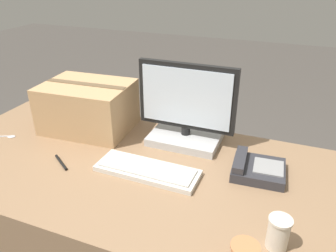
% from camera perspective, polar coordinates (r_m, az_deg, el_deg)
% --- Properties ---
extents(office_desk, '(1.80, 0.90, 0.71)m').
position_cam_1_polar(office_desk, '(1.68, -6.74, -16.63)').
color(office_desk, '#8C6B4C').
rests_on(office_desk, ground_plane).
extents(monitor, '(0.46, 0.25, 0.39)m').
position_cam_1_polar(monitor, '(1.54, 3.18, 2.15)').
color(monitor, '#B7B7B7').
rests_on(monitor, office_desk).
extents(keyboard, '(0.44, 0.16, 0.03)m').
position_cam_1_polar(keyboard, '(1.38, -3.62, -7.66)').
color(keyboard, beige).
rests_on(keyboard, office_desk).
extents(desk_phone, '(0.22, 0.20, 0.07)m').
position_cam_1_polar(desk_phone, '(1.41, 15.14, -7.19)').
color(desk_phone, '#2D2D33').
rests_on(desk_phone, office_desk).
extents(paper_cup_right, '(0.07, 0.07, 0.11)m').
position_cam_1_polar(paper_cup_right, '(1.10, 18.66, -17.20)').
color(paper_cup_right, beige).
rests_on(paper_cup_right, office_desk).
extents(spoon, '(0.15, 0.08, 0.00)m').
position_cam_1_polar(spoon, '(1.84, -26.33, -1.61)').
color(spoon, silver).
rests_on(spoon, office_desk).
extents(cardboard_box, '(0.45, 0.35, 0.24)m').
position_cam_1_polar(cardboard_box, '(1.73, -13.74, 3.31)').
color(cardboard_box, tan).
rests_on(cardboard_box, office_desk).
extents(pen_marker, '(0.12, 0.08, 0.01)m').
position_cam_1_polar(pen_marker, '(1.51, -18.11, -6.03)').
color(pen_marker, black).
rests_on(pen_marker, office_desk).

